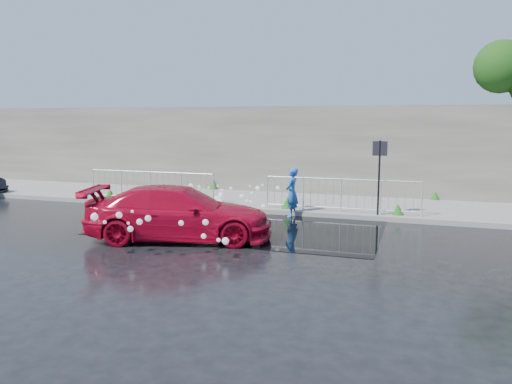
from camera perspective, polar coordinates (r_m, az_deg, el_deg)
ground at (r=14.18m, az=-4.59°, el=-4.54°), size 90.00×90.00×0.00m
pavement at (r=18.78m, az=1.32°, el=-1.06°), size 30.00×4.00×0.15m
curb at (r=16.91m, az=-0.65°, el=-2.11°), size 30.00×0.25×0.16m
retaining_wall at (r=20.68m, az=3.12°, el=4.90°), size 30.00×0.60×3.50m
puddle at (r=14.91m, az=-1.32°, el=-3.84°), size 8.00×5.00×0.01m
sign_post at (r=15.93m, az=13.92°, el=2.96°), size 0.45×0.06×2.50m
railing_left at (r=18.77m, az=-11.94°, el=0.79°), size 5.05×0.05×1.10m
railing_right at (r=16.43m, az=9.69°, el=-0.23°), size 5.05×0.05×1.10m
weeds at (r=18.41m, az=-0.13°, el=-0.42°), size 12.17×3.93×0.43m
water_spray at (r=14.23m, az=-6.95°, el=-1.70°), size 3.69×5.71×1.03m
red_car at (r=13.27m, az=-8.76°, el=-2.39°), size 5.22×3.18×1.41m
person at (r=16.15m, az=4.12°, el=-0.04°), size 0.42×0.61×1.60m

